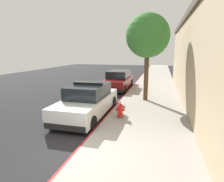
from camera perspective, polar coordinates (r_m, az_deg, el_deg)
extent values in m
cube|color=#232326|center=(16.38, -9.14, 0.28)|extent=(29.68, 60.00, 0.20)
cube|color=#9E9991|center=(14.99, 12.33, -0.25)|extent=(3.68, 60.00, 0.15)
cube|color=maroon|center=(15.17, 5.23, 0.13)|extent=(0.08, 60.00, 0.15)
cube|color=black|center=(10.50, 22.24, 8.87)|extent=(0.06, 1.30, 1.10)
cube|color=black|center=(17.11, 19.47, 9.91)|extent=(0.06, 1.30, 1.10)
cube|color=white|center=(9.44, -7.36, -4.04)|extent=(1.84, 4.80, 0.76)
cube|color=black|center=(9.41, -7.13, 0.18)|extent=(1.64, 2.50, 0.60)
cube|color=black|center=(7.53, -14.09, -10.61)|extent=(1.76, 0.16, 0.24)
cube|color=black|center=(11.63, -3.01, -2.23)|extent=(1.76, 0.16, 0.24)
cylinder|color=black|center=(11.34, -8.14, -2.71)|extent=(0.22, 0.64, 0.64)
cylinder|color=black|center=(10.81, 0.31, -3.32)|extent=(0.22, 0.64, 0.64)
cylinder|color=black|center=(8.46, -17.16, -8.25)|extent=(0.22, 0.64, 0.64)
cylinder|color=black|center=(7.72, -6.09, -9.72)|extent=(0.22, 0.64, 0.64)
cube|color=black|center=(9.30, -7.30, 2.29)|extent=(1.48, 0.20, 0.12)
cube|color=red|center=(9.44, -9.27, 2.37)|extent=(0.44, 0.18, 0.11)
cube|color=#1E33E0|center=(9.18, -5.27, 2.21)|extent=(0.44, 0.18, 0.11)
cube|color=maroon|center=(16.13, 1.90, 2.70)|extent=(1.84, 4.80, 0.76)
cube|color=black|center=(16.18, 2.03, 5.16)|extent=(1.64, 2.50, 0.60)
cube|color=black|center=(13.94, -0.26, 0.16)|extent=(1.76, 0.16, 0.24)
cube|color=black|center=(18.43, 3.51, 3.02)|extent=(1.76, 0.16, 0.24)
cylinder|color=black|center=(18.00, 0.43, 2.83)|extent=(0.22, 0.64, 0.64)
cylinder|color=black|center=(17.66, 5.85, 2.59)|extent=(0.22, 0.64, 0.64)
cylinder|color=black|center=(14.78, -2.84, 0.82)|extent=(0.22, 0.64, 0.64)
cylinder|color=black|center=(14.36, 3.72, 0.48)|extent=(0.22, 0.64, 0.64)
cylinder|color=#4C4C51|center=(8.83, 2.45, -7.80)|extent=(0.32, 0.32, 0.06)
cylinder|color=red|center=(8.74, 2.47, -6.08)|extent=(0.24, 0.24, 0.50)
cone|color=red|center=(8.65, 2.49, -4.06)|extent=(0.28, 0.28, 0.14)
cylinder|color=#4C4C51|center=(8.62, 2.49, -3.42)|extent=(0.05, 0.05, 0.06)
cylinder|color=red|center=(8.76, 1.38, -5.62)|extent=(0.10, 0.10, 0.10)
cylinder|color=red|center=(8.69, 3.57, -5.78)|extent=(0.10, 0.10, 0.10)
cylinder|color=red|center=(8.57, 2.21, -6.37)|extent=(0.13, 0.12, 0.13)
cylinder|color=brown|center=(11.86, 10.32, 4.45)|extent=(0.28, 0.28, 3.02)
sphere|color=#387A33|center=(11.80, 10.77, 16.19)|extent=(2.61, 2.61, 2.61)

